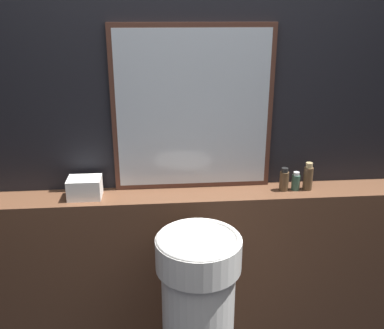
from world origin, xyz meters
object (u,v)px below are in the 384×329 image
(shampoo_bottle, at_px, (284,180))
(lotion_bottle, at_px, (308,177))
(towel_stack, at_px, (85,188))
(mirror, at_px, (193,110))
(conditioner_bottle, at_px, (296,182))
(pedestal_sink, at_px, (198,322))

(shampoo_bottle, distance_m, lotion_bottle, 0.13)
(lotion_bottle, bearing_deg, towel_stack, 180.00)
(mirror, height_order, towel_stack, mirror)
(mirror, xyz_separation_m, lotion_bottle, (0.61, -0.09, -0.36))
(towel_stack, xyz_separation_m, shampoo_bottle, (1.05, 0.00, 0.01))
(mirror, relative_size, shampoo_bottle, 6.77)
(towel_stack, xyz_separation_m, lotion_bottle, (1.18, 0.00, 0.02))
(mirror, relative_size, lotion_bottle, 5.63)
(mirror, height_order, shampoo_bottle, mirror)
(towel_stack, bearing_deg, lotion_bottle, 0.00)
(conditioner_bottle, height_order, lotion_bottle, lotion_bottle)
(mirror, xyz_separation_m, towel_stack, (-0.57, -0.09, -0.38))
(towel_stack, bearing_deg, conditioner_bottle, 0.00)
(pedestal_sink, bearing_deg, towel_stack, 141.01)
(mirror, bearing_deg, lotion_bottle, -8.61)
(towel_stack, bearing_deg, pedestal_sink, -38.99)
(towel_stack, bearing_deg, shampoo_bottle, 0.00)
(mirror, bearing_deg, towel_stack, -170.72)
(shampoo_bottle, distance_m, conditioner_bottle, 0.07)
(mirror, xyz_separation_m, shampoo_bottle, (0.48, -0.09, -0.37))
(mirror, bearing_deg, shampoo_bottle, -10.89)
(pedestal_sink, bearing_deg, shampoo_bottle, 41.15)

